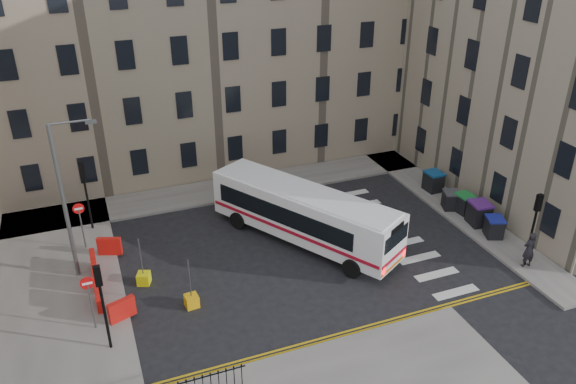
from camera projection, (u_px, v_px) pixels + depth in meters
ground at (329, 246)px, 30.92m from camera, size 120.00×120.00×0.00m
pavement_north at (188, 196)px, 36.08m from camera, size 36.00×3.20×0.15m
pavement_east at (427, 188)px, 37.11m from camera, size 2.40×26.00×0.15m
pavement_west at (58, 291)px, 27.20m from camera, size 6.00×22.00×0.15m
terrace_north at (141, 41)px, 37.58m from camera, size 38.30×10.80×17.20m
corner_east at (564, 27)px, 36.81m from camera, size 17.80×24.30×19.20m
traffic_light_east at (535, 219)px, 27.83m from camera, size 0.28×0.22×4.10m
traffic_light_nw at (85, 186)px, 31.13m from camera, size 0.28×0.22×4.10m
traffic_light_sw at (101, 295)px, 22.42m from camera, size 0.28×0.22×4.10m
streetlamp at (64, 201)px, 26.41m from camera, size 0.50×0.22×8.14m
no_entry_north at (80, 216)px, 29.67m from camera, size 0.60×0.08×3.00m
no_entry_south at (89, 292)px, 23.87m from camera, size 0.60×0.08×3.00m
roadworks_barriers at (104, 278)px, 27.22m from camera, size 1.66×6.26×1.00m
bus at (304, 213)px, 30.65m from camera, size 7.92×10.97×3.07m
wheelie_bin_a at (494, 227)px, 31.33m from camera, size 1.23×1.31×1.16m
wheelie_bin_b at (479, 213)px, 32.50m from camera, size 1.25×1.39×1.38m
wheelie_bin_c at (464, 203)px, 33.79m from camera, size 1.03×1.16×1.18m
wheelie_bin_d at (451, 200)px, 34.24m from camera, size 1.18×1.26×1.13m
wheelie_bin_e at (433, 181)px, 36.38m from camera, size 1.06×1.21×1.29m
pedestrian at (529, 250)px, 28.53m from camera, size 0.75×0.52×1.98m
bollard_yellow at (144, 278)px, 27.75m from camera, size 0.78×0.78×0.60m
bollard_chevron at (192, 301)px, 26.17m from camera, size 0.65×0.65×0.60m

